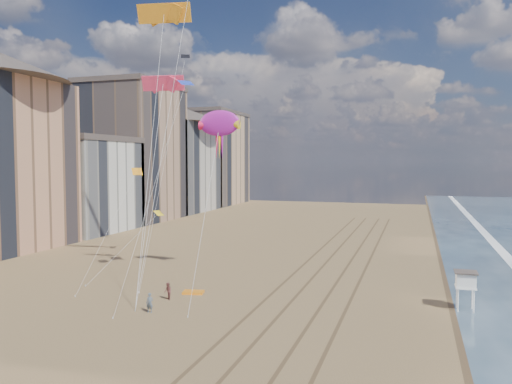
% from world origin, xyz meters
% --- Properties ---
extents(wet_sand, '(260.00, 260.00, 0.00)m').
position_xyz_m(wet_sand, '(19.00, 40.00, 0.00)').
color(wet_sand, '#42301E').
rests_on(wet_sand, ground).
extents(tracks, '(7.68, 120.00, 0.01)m').
position_xyz_m(tracks, '(2.55, 30.00, 0.01)').
color(tracks, brown).
rests_on(tracks, ground).
extents(buildings, '(34.72, 131.35, 29.00)m').
position_xyz_m(buildings, '(-45.73, 65.59, 13.55)').
color(buildings, '#C6B284').
rests_on(buildings, ground).
extents(lifeguard_stand, '(1.84, 1.84, 3.32)m').
position_xyz_m(lifeguard_stand, '(15.79, 23.53, 2.56)').
color(lifeguard_stand, white).
rests_on(lifeguard_stand, ground).
extents(grounded_kite, '(2.14, 1.61, 0.22)m').
position_xyz_m(grounded_kite, '(-8.36, 21.38, 0.11)').
color(grounded_kite, orange).
rests_on(grounded_kite, ground).
extents(show_kite, '(4.52, 7.15, 20.60)m').
position_xyz_m(show_kite, '(-8.20, 27.77, 16.52)').
color(show_kite, '#A31995').
rests_on(show_kite, ground).
extents(kite_flyer_a, '(0.63, 0.44, 1.65)m').
position_xyz_m(kite_flyer_a, '(-9.22, 14.76, 0.83)').
color(kite_flyer_a, '#525E6A').
rests_on(kite_flyer_a, ground).
extents(kite_flyer_b, '(0.96, 0.97, 1.58)m').
position_xyz_m(kite_flyer_b, '(-9.61, 18.67, 0.79)').
color(kite_flyer_b, brown).
rests_on(kite_flyer_b, ground).
extents(small_kites, '(9.81, 10.48, 18.27)m').
position_xyz_m(small_kites, '(-13.69, 26.78, 16.33)').
color(small_kites, black).
rests_on(small_kites, ground).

